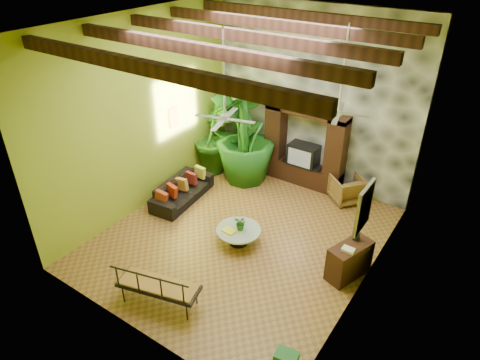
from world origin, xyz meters
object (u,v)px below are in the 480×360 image
Objects in this scene: wicker_armchair at (347,189)px; coffee_table at (239,234)px; tall_plant_c at (245,134)px; sofa at (182,190)px; iron_bench at (156,285)px; side_console at (349,261)px; entertainment_center at (304,153)px; tall_plant_a at (237,131)px; ceiling_fan_front at (224,109)px; tall_plant_b at (213,136)px; ceiling_fan_back at (339,103)px; green_bin at (286,360)px.

coffee_table is (-1.41, -3.22, -0.11)m from wicker_armchair.
tall_plant_c is at bearing -38.57° from wicker_armchair.
sofa is 3.89m from iron_bench.
iron_bench reaches higher than sofa.
sofa is 2.03× the size of side_console.
wicker_armchair is at bearing -62.36° from sofa.
tall_plant_c reaches higher than coffee_table.
entertainment_center reaches higher than sofa.
tall_plant_a is 3.65m from coffee_table.
wicker_armchair is 3.04m from side_console.
sofa is at bearing 163.57° from coffee_table.
entertainment_center is 1.29× the size of ceiling_fan_front.
tall_plant_b is at bearing 176.51° from side_console.
sofa is (-2.10, 0.81, -3.10)m from ceiling_fan_front.
ceiling_fan_back is 1.07× the size of iron_bench.
ceiling_fan_back is 2.28× the size of wicker_armchair.
ceiling_fan_front is at bearing -47.68° from tall_plant_b.
tall_plant_b reaches higher than side_console.
green_bin is (4.95, -3.03, -0.13)m from sofa.
sofa is 2.44m from tall_plant_a.
wicker_armchair is at bearing -7.94° from entertainment_center.
sofa is at bearing 158.94° from ceiling_fan_front.
iron_bench is (-1.63, -5.76, 0.16)m from wicker_armchair.
wicker_armchair is (3.77, 2.52, 0.07)m from sofa.
coffee_table reaches higher than green_bin.
ceiling_fan_front reaches higher than sofa.
tall_plant_c is at bearing 159.75° from ceiling_fan_back.
entertainment_center is 2.79m from tall_plant_b.
green_bin is (5.30, -4.92, -0.98)m from tall_plant_b.
entertainment_center reaches higher than tall_plant_b.
sofa reaches higher than coffee_table.
ceiling_fan_back reaches higher than coffee_table.
tall_plant_a is (0.38, 2.15, 1.08)m from sofa.
entertainment_center reaches higher than coffee_table.
tall_plant_a is 2.59× the size of coffee_table.
entertainment_center is 1.29× the size of ceiling_fan_back.
side_console reaches higher than wicker_armchair.
ceiling_fan_front is at bearing 76.10° from iron_bench.
wicker_armchair is at bearing 63.34° from ceiling_fan_front.
ceiling_fan_back is (1.60, -1.94, 2.44)m from entertainment_center.
sofa is at bearing -112.61° from tall_plant_c.
entertainment_center is 1.77m from tall_plant_c.
sofa is 1.18× the size of iron_bench.
iron_bench is at bearing -75.55° from tall_plant_c.
ceiling_fan_back reaches higher than green_bin.
tall_plant_b is (-2.65, -0.85, 0.18)m from entertainment_center.
tall_plant_a is at bearing 20.35° from tall_plant_b.
tall_plant_b is 5.73m from iron_bench.
ceiling_fan_back is (1.80, 1.60, 0.00)m from ceiling_fan_front.
entertainment_center is 3.63m from sofa.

